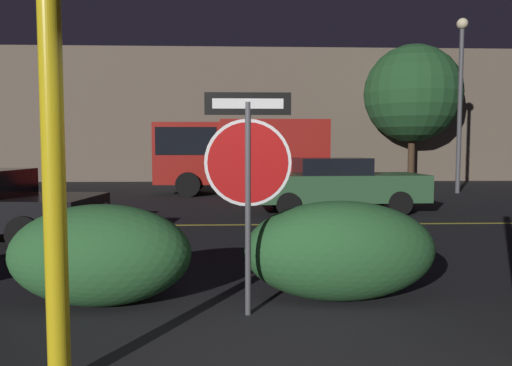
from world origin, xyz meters
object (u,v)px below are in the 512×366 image
object	(u,v)px
hedge_bush_1	(101,255)
passing_car_2	(335,184)
hedge_bush_2	(340,250)
stop_sign	(248,162)
delivery_truck	(237,152)
yellow_pole_left	(53,147)
street_lamp	(460,86)
tree_0	(413,94)

from	to	relation	value
hedge_bush_1	passing_car_2	size ratio (longest dim) A/B	0.42
hedge_bush_1	hedge_bush_2	bearing A→B (deg)	1.64
stop_sign	delivery_truck	xyz separation A→B (m)	(-0.10, 12.98, -0.03)
yellow_pole_left	delivery_truck	bearing A→B (deg)	84.94
street_lamp	tree_0	distance (m)	5.63
stop_sign	hedge_bush_1	world-z (taller)	stop_sign
stop_sign	delivery_truck	bearing A→B (deg)	90.31
delivery_truck	tree_0	world-z (taller)	tree_0
hedge_bush_1	passing_car_2	world-z (taller)	passing_car_2
stop_sign	street_lamp	size ratio (longest dim) A/B	0.36
street_lamp	tree_0	size ratio (longest dim) A/B	0.97
yellow_pole_left	tree_0	bearing A→B (deg)	64.35
hedge_bush_2	passing_car_2	world-z (taller)	passing_car_2
stop_sign	hedge_bush_2	bearing A→B (deg)	23.94
yellow_pole_left	hedge_bush_1	xyz separation A→B (m)	(-0.20, 1.86, -1.16)
passing_car_2	tree_0	world-z (taller)	tree_0
hedge_bush_2	street_lamp	world-z (taller)	street_lamp
stop_sign	hedge_bush_2	size ratio (longest dim) A/B	1.05
tree_0	stop_sign	bearing A→B (deg)	-113.94
hedge_bush_1	street_lamp	distance (m)	16.09
stop_sign	delivery_truck	world-z (taller)	delivery_truck
street_lamp	tree_0	xyz separation A→B (m)	(0.25, 5.62, 0.32)
hedge_bush_1	hedge_bush_2	xyz separation A→B (m)	(2.61, 0.07, 0.01)
stop_sign	street_lamp	xyz separation A→B (m)	(7.97, 12.90, 2.32)
hedge_bush_1	hedge_bush_2	size ratio (longest dim) A/B	0.92
stop_sign	yellow_pole_left	xyz separation A→B (m)	(-1.38, -1.47, 0.15)
hedge_bush_2	tree_0	distance (m)	19.78
delivery_truck	street_lamp	world-z (taller)	street_lamp
stop_sign	street_lamp	bearing A→B (deg)	58.19
yellow_pole_left	street_lamp	size ratio (longest dim) A/B	0.54
yellow_pole_left	hedge_bush_2	size ratio (longest dim) A/B	1.61
yellow_pole_left	hedge_bush_2	world-z (taller)	yellow_pole_left
delivery_truck	tree_0	distance (m)	10.35
passing_car_2	street_lamp	bearing A→B (deg)	128.88
stop_sign	hedge_bush_1	bearing A→B (deg)	166.13
yellow_pole_left	hedge_bush_2	xyz separation A→B (m)	(2.41, 1.93, -1.15)
hedge_bush_2	delivery_truck	size ratio (longest dim) A/B	0.35
delivery_truck	street_lamp	xyz separation A→B (m)	(8.07, -0.07, 2.35)
passing_car_2	delivery_truck	size ratio (longest dim) A/B	0.77
passing_car_2	street_lamp	size ratio (longest dim) A/B	0.74
stop_sign	hedge_bush_2	distance (m)	1.51
stop_sign	passing_car_2	world-z (taller)	stop_sign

